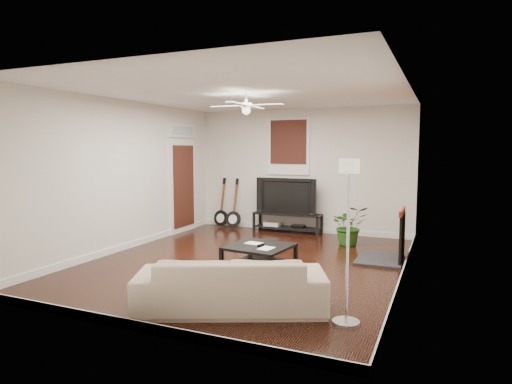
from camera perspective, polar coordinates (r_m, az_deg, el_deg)
room at (r=7.19m, az=-1.26°, el=1.69°), size 5.01×6.01×2.81m
brick_accent at (r=7.56m, az=19.50°, el=1.56°), size 0.02×2.20×2.80m
fireplace at (r=7.70m, az=17.12°, el=-5.35°), size 0.80×1.10×0.92m
window_back at (r=10.05m, az=4.26°, el=5.97°), size 1.00×0.06×1.30m
door_left at (r=10.05m, az=-9.53°, el=1.91°), size 0.08×1.00×2.50m
tv_stand at (r=9.99m, az=4.13°, el=-4.00°), size 1.56×0.42×0.44m
tv at (r=9.93m, az=4.19°, el=-0.45°), size 1.40×0.18×0.81m
coffee_table at (r=6.95m, az=0.44°, el=-8.55°), size 1.02×1.02×0.39m
sofa at (r=5.28m, az=-3.27°, el=-11.73°), size 2.37×1.69×0.65m
floor_lamp at (r=4.80m, az=11.91°, el=-6.47°), size 0.39×0.39×1.81m
potted_plant at (r=8.81m, az=12.12°, el=-4.29°), size 0.91×0.87×0.79m
guitar_left at (r=10.58m, az=-4.63°, el=-1.34°), size 0.40×0.30×1.21m
guitar_right at (r=10.40m, az=-3.00°, el=-1.45°), size 0.38×0.27×1.21m
ceiling_fan at (r=7.21m, az=-1.28°, el=11.25°), size 1.24×1.24×0.32m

